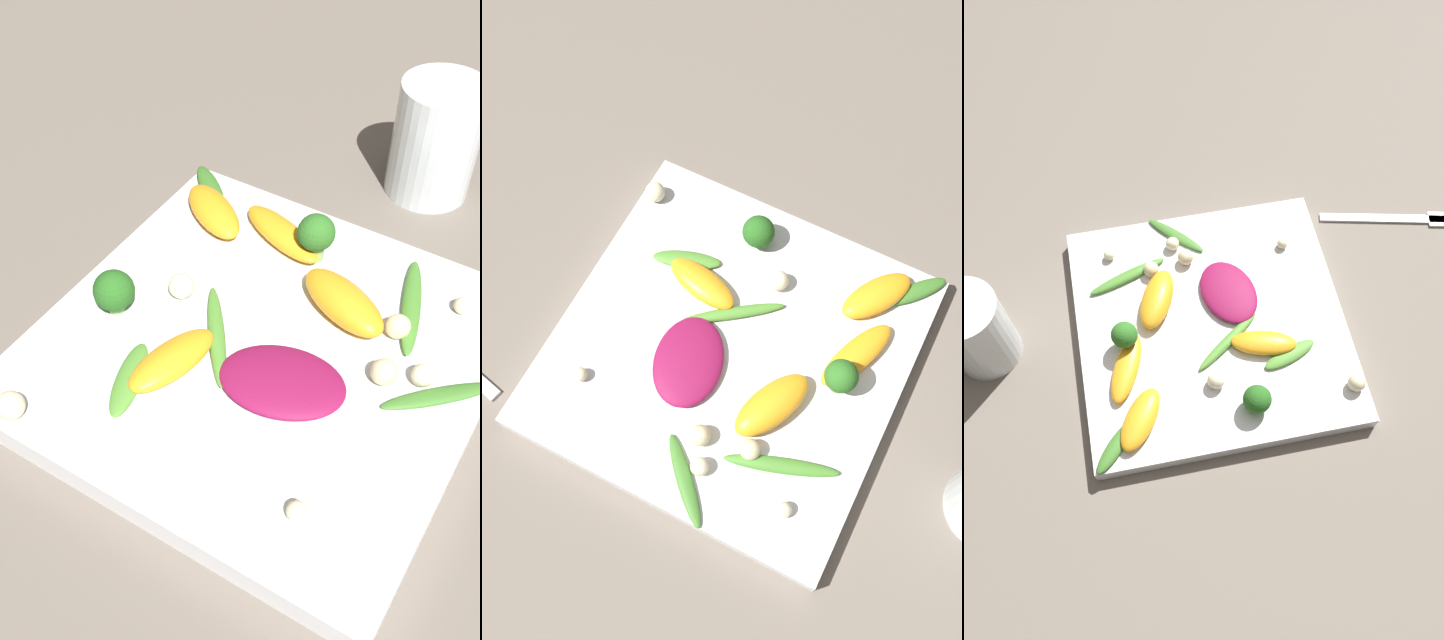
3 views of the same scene
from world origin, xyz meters
The scene contains 23 objects.
ground_plane centered at (0.00, 0.00, 0.00)m, with size 2.40×2.40×0.00m, color #6B6056.
plate centered at (0.00, 0.00, 0.01)m, with size 0.29×0.29×0.02m.
drinking_glass centered at (-0.02, -0.24, 0.05)m, with size 0.07×0.07×0.10m.
fork centered at (-0.10, 0.27, 0.00)m, with size 0.05×0.17×0.01m.
radicchio_leaf_0 centered at (-0.03, 0.03, 0.03)m, with size 0.09×0.08×0.01m.
orange_segment_0 centered at (-0.03, -0.05, 0.03)m, with size 0.08×0.06×0.02m.
orange_segment_1 centered at (0.04, -0.10, 0.03)m, with size 0.08×0.05×0.01m.
orange_segment_2 centered at (0.04, 0.05, 0.03)m, with size 0.04×0.07×0.02m.
orange_segment_3 centered at (0.10, -0.09, 0.03)m, with size 0.08×0.06×0.02m.
broccoli_floret_0 centered at (0.01, -0.09, 0.04)m, with size 0.03×0.03×0.04m.
broccoli_floret_1 centered at (0.10, 0.03, 0.04)m, with size 0.03×0.03×0.03m.
arugula_sprig_0 centered at (0.06, 0.07, 0.02)m, with size 0.04×0.06×0.01m.
arugula_sprig_1 centered at (-0.07, -0.08, 0.02)m, with size 0.04×0.09×0.01m.
arugula_sprig_2 centered at (0.03, 0.01, 0.02)m, with size 0.06×0.08×0.01m.
arugula_sprig_3 centered at (-0.12, -0.02, 0.02)m, with size 0.06×0.06×0.01m.
arugula_sprig_4 centered at (0.12, -0.12, 0.02)m, with size 0.06×0.05×0.01m.
macadamia_nut_0 centered at (-0.10, -0.02, 0.03)m, with size 0.02×0.02×0.02m.
macadamia_nut_1 centered at (-0.08, 0.10, 0.03)m, with size 0.01×0.01×0.01m.
macadamia_nut_2 centered at (-0.08, -0.01, 0.03)m, with size 0.02×0.02×0.02m.
macadamia_nut_3 centered at (-0.07, -0.05, 0.03)m, with size 0.02×0.02×0.02m.
macadamia_nut_4 centered at (0.10, 0.13, 0.03)m, with size 0.02×0.02×0.02m.
macadamia_nut_5 centered at (0.07, -0.01, 0.03)m, with size 0.02×0.02×0.02m.
macadamia_nut_6 centered at (-0.10, -0.10, 0.03)m, with size 0.01×0.01×0.01m.
Camera 3 is at (0.31, -0.07, 0.62)m, focal length 35.00 mm.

